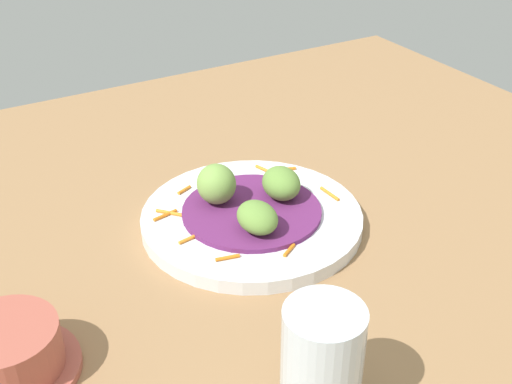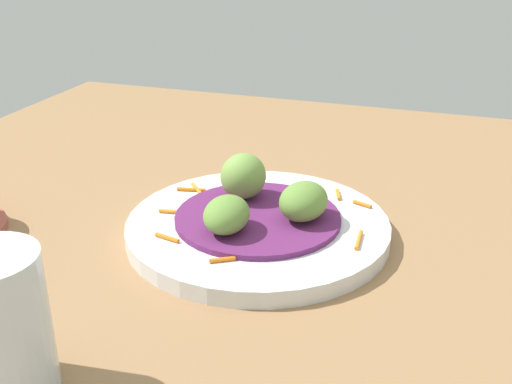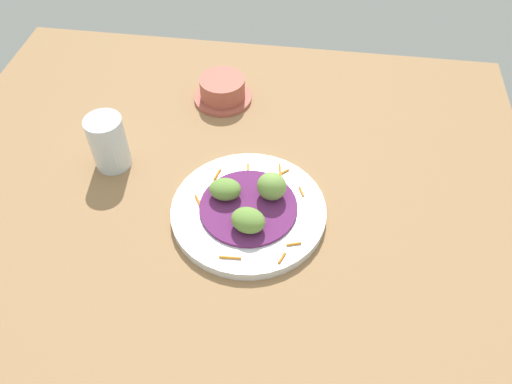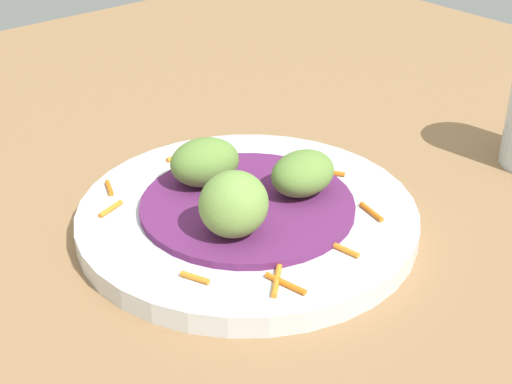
% 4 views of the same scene
% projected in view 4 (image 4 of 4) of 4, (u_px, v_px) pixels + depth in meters
% --- Properties ---
extents(table_surface, '(1.10, 1.10, 0.02)m').
position_uv_depth(table_surface, '(269.00, 196.00, 0.64)').
color(table_surface, '#936D47').
rests_on(table_surface, ground).
extents(main_plate, '(0.26, 0.26, 0.02)m').
position_uv_depth(main_plate, '(247.00, 217.00, 0.58)').
color(main_plate, silver).
rests_on(main_plate, table_surface).
extents(cabbage_bed, '(0.16, 0.16, 0.01)m').
position_uv_depth(cabbage_bed, '(247.00, 205.00, 0.57)').
color(cabbage_bed, '#60235B').
rests_on(cabbage_bed, main_plate).
extents(carrot_garnish, '(0.19, 0.21, 0.00)m').
position_uv_depth(carrot_garnish, '(247.00, 222.00, 0.55)').
color(carrot_garnish, orange).
rests_on(carrot_garnish, main_plate).
extents(guac_scoop_left, '(0.06, 0.04, 0.03)m').
position_uv_depth(guac_scoop_left, '(303.00, 173.00, 0.57)').
color(guac_scoop_left, olive).
rests_on(guac_scoop_left, cabbage_bed).
extents(guac_scoop_center, '(0.06, 0.06, 0.04)m').
position_uv_depth(guac_scoop_center, '(205.00, 162.00, 0.58)').
color(guac_scoop_center, olive).
rests_on(guac_scoop_center, cabbage_bed).
extents(guac_scoop_right, '(0.06, 0.06, 0.05)m').
position_uv_depth(guac_scoop_right, '(234.00, 204.00, 0.52)').
color(guac_scoop_right, '#759E47').
rests_on(guac_scoop_right, cabbage_bed).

